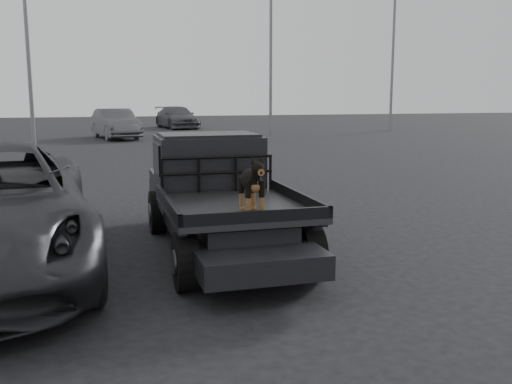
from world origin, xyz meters
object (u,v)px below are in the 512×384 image
object	(u,v)px
distant_car_a	(116,124)
floodlight_far	(394,19)
distant_car_b	(177,117)
floodlight_mid	(271,25)
dog	(251,185)
flatbed_ute	(221,222)

from	to	relation	value
distant_car_a	floodlight_far	distance (m)	19.86
distant_car_b	distant_car_a	bearing A→B (deg)	-126.38
distant_car_a	distant_car_b	world-z (taller)	distant_car_a
distant_car_a	floodlight_mid	world-z (taller)	floodlight_mid
distant_car_b	floodlight_far	xyz separation A→B (m)	(13.79, -6.74, 6.69)
distant_car_a	dog	bearing A→B (deg)	-99.68
dog	floodlight_mid	size ratio (longest dim) A/B	0.06
flatbed_ute	floodlight_mid	bearing A→B (deg)	70.95
floodlight_mid	dog	bearing A→B (deg)	-107.85
dog	floodlight_far	xyz separation A→B (m)	(17.83, 28.49, 6.19)
dog	floodlight_mid	world-z (taller)	floodlight_mid
flatbed_ute	dog	world-z (taller)	dog
distant_car_b	dog	bearing A→B (deg)	-105.40
dog	distant_car_a	size ratio (longest dim) A/B	0.15
distant_car_a	distant_car_b	distance (m)	10.33
flatbed_ute	distant_car_b	distance (m)	33.97
flatbed_ute	distant_car_b	xyz separation A→B (m)	(4.12, 33.71, 0.33)
distant_car_b	floodlight_far	bearing A→B (deg)	-34.91
flatbed_ute	dog	bearing A→B (deg)	-86.82
distant_car_a	distant_car_b	size ratio (longest dim) A/B	0.93
flatbed_ute	distant_car_b	bearing A→B (deg)	83.03
floodlight_far	dog	bearing A→B (deg)	-122.04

